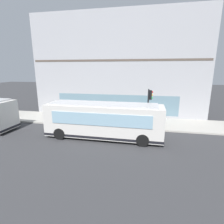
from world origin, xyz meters
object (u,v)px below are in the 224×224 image
traffic_light_near_corner (149,101)px  pedestrian_by_light_pole (154,117)px  pedestrian_near_hydrant (106,112)px  city_bus_nearside (103,121)px  fire_hydrant (106,120)px

traffic_light_near_corner → pedestrian_by_light_pole: bearing=-37.8°
pedestrian_near_hydrant → traffic_light_near_corner: bearing=-108.7°
city_bus_nearside → pedestrian_by_light_pole: 5.82m
pedestrian_by_light_pole → pedestrian_near_hydrant: pedestrian_near_hydrant is taller
city_bus_nearside → fire_hydrant: city_bus_nearside is taller
fire_hydrant → pedestrian_by_light_pole: 5.07m
traffic_light_near_corner → pedestrian_near_hydrant: (1.59, 4.69, -1.70)m
city_bus_nearside → pedestrian_near_hydrant: city_bus_nearside is taller
city_bus_nearside → pedestrian_by_light_pole: bearing=-50.1°
fire_hydrant → pedestrian_by_light_pole: bearing=-88.1°
city_bus_nearside → fire_hydrant: (3.55, 0.59, -1.04)m
traffic_light_near_corner → pedestrian_near_hydrant: bearing=71.3°
city_bus_nearside → traffic_light_near_corner: traffic_light_near_corner is taller
traffic_light_near_corner → pedestrian_near_hydrant: traffic_light_near_corner is taller
city_bus_nearside → fire_hydrant: size_ratio=13.60×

